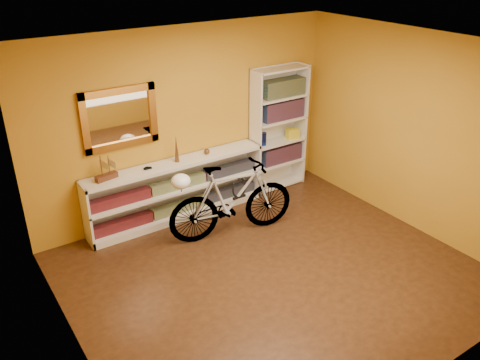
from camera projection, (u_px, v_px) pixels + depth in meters
floor at (273, 274)px, 5.85m from camera, size 4.50×4.00×0.01m
ceiling at (281, 50)px, 4.70m from camera, size 4.50×4.00×0.01m
back_wall at (187, 122)px, 6.77m from camera, size 4.50×0.01×2.60m
left_wall at (63, 238)px, 4.14m from camera, size 0.01×4.00×2.60m
right_wall at (415, 133)px, 6.41m from camera, size 0.01×4.00×2.60m
gilt_mirror at (120, 118)px, 6.16m from camera, size 0.98×0.06×0.78m
wall_socket at (242, 176)px, 7.67m from camera, size 0.09×0.02×0.09m
console_unit at (178, 190)px, 6.87m from camera, size 2.60×0.35×0.85m
cd_row_lower at (179, 207)px, 6.96m from camera, size 2.50×0.13×0.14m
cd_row_upper at (178, 183)px, 6.80m from camera, size 2.50×0.13×0.14m
model_ship at (105, 167)px, 6.12m from camera, size 0.30×0.16×0.34m
toy_car at (148, 169)px, 6.47m from camera, size 0.00×0.00×0.00m
bronze_ornament at (176, 149)px, 6.61m from camera, size 0.06×0.06×0.37m
decorative_orb at (207, 151)px, 6.90m from camera, size 0.08×0.08×0.08m
bookcase at (278, 129)px, 7.54m from camera, size 0.90×0.30×1.90m
book_row_a at (280, 153)px, 7.74m from camera, size 0.70×0.22×0.26m
book_row_b at (282, 109)px, 7.43m from camera, size 0.70×0.22×0.28m
book_row_c at (283, 88)px, 7.28m from camera, size 0.70×0.22×0.25m
travel_mug at (263, 139)px, 7.41m from camera, size 0.09×0.09×0.20m
red_tin at (268, 92)px, 7.19m from camera, size 0.16×0.16×0.19m
yellow_bag at (292, 134)px, 7.68m from camera, size 0.22×0.17×0.15m
bicycle at (232, 200)px, 6.42m from camera, size 0.78×1.80×1.03m
helmet at (181, 181)px, 6.02m from camera, size 0.24×0.23×0.18m
u_lock at (239, 188)px, 6.39m from camera, size 0.21×0.02×0.21m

